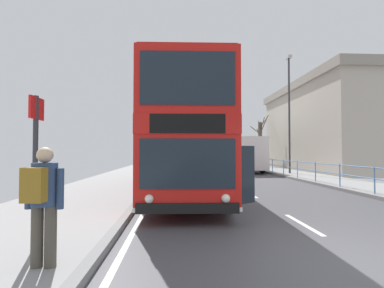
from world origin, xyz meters
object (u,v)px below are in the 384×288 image
at_px(double_decker_bus_main, 186,139).
at_px(bus_stop_sign_near, 35,155).
at_px(background_bus_far_lane, 241,153).
at_px(bare_tree_far_00, 260,143).
at_px(street_lamp_far_side, 289,106).
at_px(background_building_00, 355,127).
at_px(pedestrian_with_backpack, 43,197).

xyz_separation_m(double_decker_bus_main, bus_stop_sign_near, (-2.66, -7.20, -0.58)).
relative_size(background_bus_far_lane, bare_tree_far_00, 1.66).
bearing_deg(bare_tree_far_00, double_decker_bus_main, -114.95).
relative_size(double_decker_bus_main, bus_stop_sign_near, 4.44).
relative_size(bus_stop_sign_near, bare_tree_far_00, 0.43).
height_order(double_decker_bus_main, background_bus_far_lane, double_decker_bus_main).
relative_size(background_bus_far_lane, street_lamp_far_side, 1.10).
xyz_separation_m(bare_tree_far_00, background_building_00, (7.23, -5.77, 1.31)).
relative_size(background_bus_far_lane, background_building_00, 0.61).
height_order(street_lamp_far_side, bare_tree_far_00, street_lamp_far_side).
bearing_deg(background_building_00, pedestrian_with_backpack, -130.77).
xyz_separation_m(pedestrian_with_backpack, bus_stop_sign_near, (-0.43, 0.67, 0.58)).
relative_size(background_bus_far_lane, bus_stop_sign_near, 3.88).
xyz_separation_m(bus_stop_sign_near, bare_tree_far_00, (11.63, 26.48, 1.06)).
bearing_deg(bus_stop_sign_near, pedestrian_with_backpack, -57.20).
bearing_deg(street_lamp_far_side, double_decker_bus_main, -132.43).
relative_size(pedestrian_with_backpack, bare_tree_far_00, 0.28).
xyz_separation_m(background_bus_far_lane, bare_tree_far_00, (3.49, 5.50, 1.15)).
xyz_separation_m(double_decker_bus_main, bare_tree_far_00, (8.97, 19.28, 0.48)).
bearing_deg(double_decker_bus_main, pedestrian_with_backpack, -105.84).
bearing_deg(bare_tree_far_00, pedestrian_with_backpack, -112.42).
height_order(background_bus_far_lane, street_lamp_far_side, street_lamp_far_side).
distance_m(pedestrian_with_backpack, bare_tree_far_00, 29.41).
height_order(bare_tree_far_00, background_building_00, background_building_00).
height_order(double_decker_bus_main, background_building_00, background_building_00).
relative_size(double_decker_bus_main, background_building_00, 0.70).
bearing_deg(pedestrian_with_backpack, street_lamp_far_side, 58.35).
relative_size(pedestrian_with_backpack, street_lamp_far_side, 0.19).
height_order(pedestrian_with_backpack, background_building_00, background_building_00).
distance_m(bare_tree_far_00, background_building_00, 9.34).
distance_m(background_bus_far_lane, pedestrian_with_backpack, 22.98).
xyz_separation_m(background_bus_far_lane, background_building_00, (10.72, -0.27, 2.45)).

